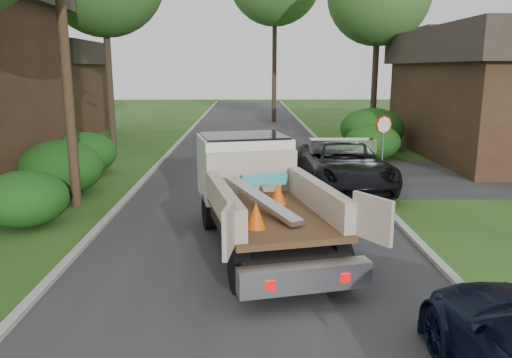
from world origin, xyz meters
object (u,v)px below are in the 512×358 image
Objects in this scene: utility_pole at (64,36)px; black_pickup at (344,165)px; flatbed_truck at (254,185)px; stop_sign at (383,133)px; house_left_far at (36,88)px.

black_pickup is at bearing 15.00° from utility_pole.
stop_sign is at bearing 41.31° from flatbed_truck.
black_pickup is (3.32, 5.35, -0.51)m from flatbed_truck.
house_left_far reaches higher than black_pickup.
house_left_far is 1.09× the size of flatbed_truck.
stop_sign is 0.25× the size of utility_pole.
stop_sign is 11.91m from utility_pole.
stop_sign is 0.36× the size of flatbed_truck.
flatbed_truck is 1.15× the size of black_pickup.
utility_pole is at bearing -159.38° from stop_sign.
stop_sign is at bearing 39.30° from black_pickup.
stop_sign is 8.70m from flatbed_truck.
flatbed_truck is (13.56, -20.00, -1.70)m from house_left_far.
utility_pole is 1.32× the size of house_left_far.
black_pickup is (16.87, -14.65, -2.21)m from house_left_far.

